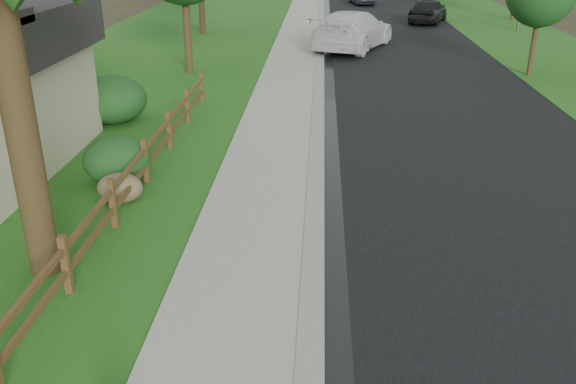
{
  "coord_description": "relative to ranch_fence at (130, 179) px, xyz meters",
  "views": [
    {
      "loc": [
        0.46,
        -5.57,
        5.59
      ],
      "look_at": [
        -0.13,
        5.4,
        0.82
      ],
      "focal_mm": 38.0,
      "sensor_mm": 36.0,
      "label": 1
    }
  ],
  "objects": [
    {
      "name": "curb",
      "position": [
        4.0,
        28.6,
        -0.56
      ],
      "size": [
        0.4,
        90.0,
        0.12
      ],
      "primitive_type": "cube",
      "color": "gray",
      "rests_on": "ground"
    },
    {
      "name": "verge_far",
      "position": [
        15.1,
        28.6,
        -0.6
      ],
      "size": [
        6.0,
        90.0,
        0.04
      ],
      "primitive_type": "cube",
      "color": "#24601B",
      "rests_on": "ground"
    },
    {
      "name": "shrub_d",
      "position": [
        -2.37,
        6.05,
        0.11
      ],
      "size": [
        2.25,
        2.25,
        1.46
      ],
      "primitive_type": "ellipsoid",
      "rotation": [
        0.0,
        0.0,
        0.05
      ],
      "color": "#19471C",
      "rests_on": "ground"
    },
    {
      "name": "boulder",
      "position": [
        -0.3,
        0.13,
        -0.28
      ],
      "size": [
        1.23,
        1.11,
        0.67
      ],
      "primitive_type": "ellipsoid",
      "rotation": [
        0.0,
        0.0,
        -0.43
      ],
      "color": "olive",
      "rests_on": "ground"
    },
    {
      "name": "white_suv",
      "position": [
        5.6,
        19.02,
        0.34
      ],
      "size": [
        4.8,
        6.94,
        1.87
      ],
      "primitive_type": "imported",
      "rotation": [
        0.0,
        0.0,
        2.76
      ],
      "color": "white",
      "rests_on": "road"
    },
    {
      "name": "shrub_c",
      "position": [
        -0.7,
        1.27,
        -0.05
      ],
      "size": [
        1.61,
        1.61,
        1.14
      ],
      "primitive_type": "ellipsoid",
      "rotation": [
        0.0,
        0.0,
        0.02
      ],
      "color": "#19471C",
      "rests_on": "ground"
    },
    {
      "name": "ranch_fence",
      "position": [
        0.0,
        0.0,
        0.0
      ],
      "size": [
        0.12,
        16.92,
        1.1
      ],
      "color": "#502E1A",
      "rests_on": "ground"
    },
    {
      "name": "lawn_near",
      "position": [
        -4.4,
        28.6,
        -0.6
      ],
      "size": [
        9.0,
        90.0,
        0.04
      ],
      "primitive_type": "cube",
      "color": "#24601B",
      "rests_on": "ground"
    },
    {
      "name": "road",
      "position": [
        8.2,
        28.6,
        -0.61
      ],
      "size": [
        8.0,
        90.0,
        0.02
      ],
      "primitive_type": "cube",
      "color": "black",
      "rests_on": "ground"
    },
    {
      "name": "sidewalk",
      "position": [
        2.7,
        28.6,
        -0.57
      ],
      "size": [
        2.2,
        90.0,
        0.1
      ],
      "primitive_type": "cube",
      "color": "#9F998B",
      "rests_on": "ground"
    },
    {
      "name": "wet_gutter",
      "position": [
        4.35,
        28.6,
        -0.6
      ],
      "size": [
        0.5,
        90.0,
        0.0
      ],
      "primitive_type": "cube",
      "color": "black",
      "rests_on": "road"
    },
    {
      "name": "grass_strip",
      "position": [
        0.8,
        28.6,
        -0.59
      ],
      "size": [
        1.6,
        90.0,
        0.06
      ],
      "primitive_type": "cube",
      "color": "#24601B",
      "rests_on": "ground"
    },
    {
      "name": "dark_car_mid",
      "position": [
        10.8,
        28.56,
        0.18
      ],
      "size": [
        3.29,
        4.89,
        1.55
      ],
      "primitive_type": "imported",
      "rotation": [
        0.0,
        0.0,
        2.79
      ],
      "color": "black",
      "rests_on": "road"
    }
  ]
}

